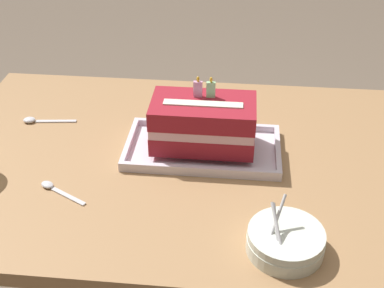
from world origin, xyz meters
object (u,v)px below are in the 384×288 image
(bowl_stack, at_px, (285,241))
(serving_spoon_near_tray, at_px, (36,120))
(birthday_cake, at_px, (203,123))
(foil_tray, at_px, (203,149))
(serving_spoon_by_bowls, at_px, (53,188))

(bowl_stack, bearing_deg, serving_spoon_near_tray, 147.69)
(bowl_stack, distance_m, serving_spoon_near_tray, 0.75)
(birthday_cake, relative_size, bowl_stack, 1.64)
(foil_tray, height_order, bowl_stack, bowl_stack)
(birthday_cake, relative_size, serving_spoon_near_tray, 1.72)
(birthday_cake, xyz_separation_m, serving_spoon_near_tray, (-0.45, 0.09, -0.08))
(foil_tray, xyz_separation_m, serving_spoon_near_tray, (-0.45, 0.09, -0.00))
(foil_tray, xyz_separation_m, bowl_stack, (0.18, -0.31, 0.02))
(serving_spoon_by_bowls, bearing_deg, serving_spoon_near_tray, 116.83)
(serving_spoon_by_bowls, bearing_deg, foil_tray, 29.31)
(bowl_stack, distance_m, serving_spoon_by_bowls, 0.52)
(foil_tray, bearing_deg, serving_spoon_by_bowls, -150.69)
(birthday_cake, distance_m, bowl_stack, 0.36)
(foil_tray, bearing_deg, serving_spoon_near_tray, 168.59)
(bowl_stack, relative_size, serving_spoon_near_tray, 1.05)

